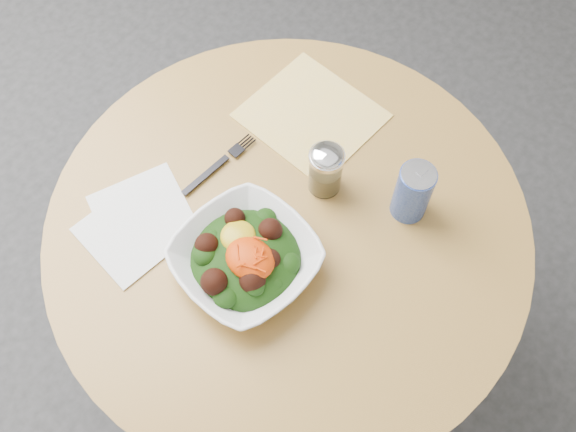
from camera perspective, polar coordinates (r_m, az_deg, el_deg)
name	(u,v)px	position (r m, az deg, el deg)	size (l,w,h in m)	color
ground	(288,341)	(1.88, -0.01, -11.07)	(6.00, 6.00, 0.00)	#2A2A2C
table	(288,266)	(1.36, -0.02, -4.43)	(0.90, 0.90, 0.75)	black
cloth_napkin	(311,115)	(1.31, 2.07, 8.93)	(0.25, 0.22, 0.00)	#FFB70D
paper_napkins	(138,222)	(1.21, -13.22, -0.52)	(0.22, 0.24, 0.00)	white
salad_bowl	(246,258)	(1.12, -3.79, -3.75)	(0.27, 0.27, 0.09)	white
fork	(221,163)	(1.25, -5.97, 4.73)	(0.04, 0.18, 0.00)	black
spice_shaker	(326,170)	(1.17, 3.36, 4.11)	(0.07, 0.07, 0.12)	silver
beverage_can	(413,192)	(1.16, 11.04, 2.10)	(0.07, 0.07, 0.13)	navy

